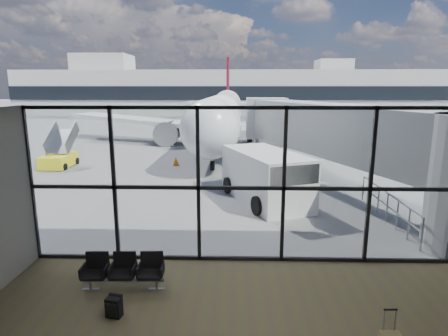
{
  "coord_description": "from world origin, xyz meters",
  "views": [
    {
      "loc": [
        -0.18,
        -10.19,
        4.97
      ],
      "look_at": [
        -0.56,
        3.0,
        2.12
      ],
      "focal_mm": 30.0,
      "sensor_mm": 36.0,
      "label": 1
    }
  ],
  "objects_px": {
    "airliner": "(223,113)",
    "mobile_stairs": "(59,158)",
    "seating_row": "(124,269)",
    "backpack": "(114,307)",
    "service_van": "(267,176)",
    "belt_loader": "(201,136)"
  },
  "relations": [
    {
      "from": "airliner",
      "to": "mobile_stairs",
      "type": "bearing_deg",
      "value": -128.75
    },
    {
      "from": "seating_row",
      "to": "mobile_stairs",
      "type": "distance_m",
      "value": 16.83
    },
    {
      "from": "seating_row",
      "to": "airliner",
      "type": "distance_m",
      "value": 26.86
    },
    {
      "from": "backpack",
      "to": "airliner",
      "type": "relative_size",
      "value": 0.01
    },
    {
      "from": "backpack",
      "to": "service_van",
      "type": "bearing_deg",
      "value": 76.94
    },
    {
      "from": "service_van",
      "to": "mobile_stairs",
      "type": "bearing_deg",
      "value": 129.2
    },
    {
      "from": "backpack",
      "to": "airliner",
      "type": "bearing_deg",
      "value": 98.82
    },
    {
      "from": "airliner",
      "to": "mobile_stairs",
      "type": "distance_m",
      "value": 15.93
    },
    {
      "from": "service_van",
      "to": "belt_loader",
      "type": "xyz_separation_m",
      "value": [
        -4.51,
        18.27,
        -0.59
      ]
    },
    {
      "from": "service_van",
      "to": "seating_row",
      "type": "bearing_deg",
      "value": -140.74
    },
    {
      "from": "backpack",
      "to": "airliner",
      "type": "height_order",
      "value": "airliner"
    },
    {
      "from": "backpack",
      "to": "service_van",
      "type": "distance_m",
      "value": 9.65
    },
    {
      "from": "belt_loader",
      "to": "mobile_stairs",
      "type": "xyz_separation_m",
      "value": [
        -8.12,
        -11.14,
        -0.01
      ]
    },
    {
      "from": "seating_row",
      "to": "belt_loader",
      "type": "relative_size",
      "value": 0.55
    },
    {
      "from": "airliner",
      "to": "backpack",
      "type": "bearing_deg",
      "value": -92.18
    },
    {
      "from": "seating_row",
      "to": "service_van",
      "type": "relative_size",
      "value": 0.37
    },
    {
      "from": "service_van",
      "to": "mobile_stairs",
      "type": "xyz_separation_m",
      "value": [
        -12.63,
        7.13,
        -0.61
      ]
    },
    {
      "from": "mobile_stairs",
      "to": "service_van",
      "type": "bearing_deg",
      "value": -30.99
    },
    {
      "from": "service_van",
      "to": "mobile_stairs",
      "type": "relative_size",
      "value": 1.73
    },
    {
      "from": "backpack",
      "to": "mobile_stairs",
      "type": "relative_size",
      "value": 0.16
    },
    {
      "from": "airliner",
      "to": "service_van",
      "type": "height_order",
      "value": "airliner"
    },
    {
      "from": "seating_row",
      "to": "mobile_stairs",
      "type": "relative_size",
      "value": 0.63
    }
  ]
}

